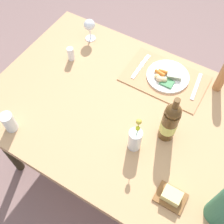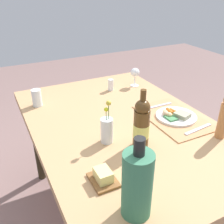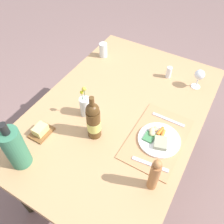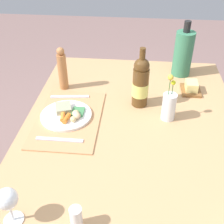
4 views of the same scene
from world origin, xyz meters
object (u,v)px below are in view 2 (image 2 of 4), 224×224
Objects in this scene: wine_glass at (135,73)px; flower_vase at (107,129)px; pepper_mill at (223,118)px; water_tumbler at (37,99)px; wine_bottle at (141,124)px; salt_shaker at (111,85)px; fork at (198,129)px; knife at (158,106)px; dinner_plate at (176,116)px; dining_table at (122,133)px; cooler_bottle at (137,184)px; butter_dish at (103,177)px.

flower_vase is (-0.59, 0.52, -0.03)m from wine_glass.
water_tumbler is (0.80, 0.77, -0.06)m from pepper_mill.
wine_bottle is at bearing 73.71° from pepper_mill.
wine_bottle is at bearing -128.24° from flower_vase.
flower_vase reaches higher than salt_shaker.
wine_glass is at bearing -28.89° from wine_bottle.
wine_glass reaches higher than fork.
knife is 0.45m from pepper_mill.
dinner_plate is 1.21× the size of fork.
pepper_mill reaches higher than flower_vase.
dining_table is 0.60m from wine_glass.
wine_glass reaches higher than knife.
dinner_plate is 0.56m from wine_glass.
fork is at bearing -134.30° from water_tumbler.
cooler_bottle reaches higher than water_tumbler.
dinner_plate is 0.38m from wine_bottle.
flower_vase reaches higher than butter_dish.
flower_vase is at bearing 152.12° from salt_shaker.
water_tumbler is (0.44, 0.39, 0.12)m from dining_table.
wine_glass is 0.79m from wine_bottle.
knife is at bearing 172.09° from wine_glass.
dinner_plate is 2.83× the size of salt_shaker.
dining_table is 0.26m from flower_vase.
dining_table is 4.93× the size of wine_bottle.
pepper_mill is at bearing -70.99° from cooler_bottle.
knife is at bearing 1.77° from dinner_plate.
butter_dish is (-0.83, -0.09, -0.03)m from water_tumbler.
wine_glass is (0.55, -0.05, 0.08)m from dinner_plate.
pepper_mill is 0.43m from wine_bottle.
pepper_mill is 0.78× the size of wine_bottle.
wine_bottle is at bearing 133.36° from knife.
fork is 0.64m from butter_dish.
butter_dish is 0.29m from flower_vase.
salt_shaker is 0.28× the size of wine_bottle.
cooler_bottle is 1.05× the size of wine_bottle.
cooler_bottle is (-0.65, 0.56, 0.12)m from knife.
water_tumbler is at bearing 43.91° from pepper_mill.
pepper_mill reaches higher than wine_glass.
knife is at bearing -1.70° from fork.
pepper_mill reaches higher than salt_shaker.
pepper_mill is 2.10× the size of water_tumbler.
wine_glass is 1.08× the size of butter_dish.
wine_bottle is at bearing 151.11° from wine_glass.
knife is at bearing -118.07° from water_tumbler.
pepper_mill is at bearing -164.06° from dinner_plate.
wine_glass is (-0.00, -0.20, 0.06)m from salt_shaker.
dining_table is 0.67m from cooler_bottle.
wine_glass is 1.07m from butter_dish.
flower_vase is (0.45, -0.10, -0.06)m from cooler_bottle.
dinner_plate reaches higher than fork.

